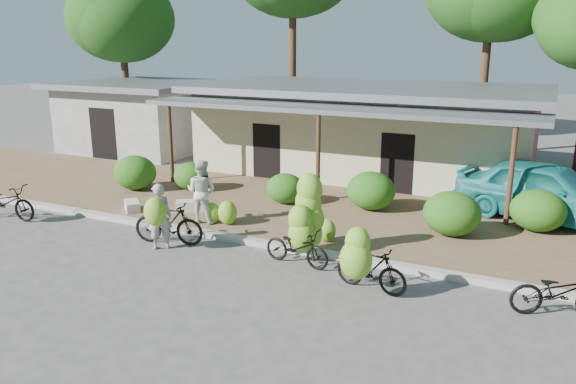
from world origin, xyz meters
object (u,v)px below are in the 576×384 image
(bike_right, at_px, (366,263))
(bystander, at_px, (201,191))
(bike_far_right, at_px, (560,292))
(teal_van, at_px, (547,191))
(tree_back_left, at_px, (119,17))
(vendor, at_px, (159,216))
(bike_left, at_px, (166,221))
(sack_far, at_px, (132,206))
(bike_far_left, at_px, (3,201))
(sack_near, at_px, (190,206))
(bike_center, at_px, (304,227))

(bike_right, xyz_separation_m, bystander, (-5.42, 2.22, 0.33))
(bike_far_right, distance_m, teal_van, 5.86)
(tree_back_left, distance_m, vendor, 17.79)
(bike_left, xyz_separation_m, sack_far, (-2.54, 1.67, -0.37))
(sack_far, relative_size, teal_van, 0.15)
(bystander, bearing_deg, bike_far_left, 12.93)
(teal_van, bearing_deg, tree_back_left, 88.06)
(sack_near, xyz_separation_m, vendor, (0.97, -2.65, 0.57))
(tree_back_left, xyz_separation_m, vendor, (11.69, -12.33, -5.27))
(bike_far_left, bearing_deg, sack_far, -63.22)
(bike_left, distance_m, teal_van, 10.40)
(tree_back_left, xyz_separation_m, teal_van, (20.21, -6.11, -5.15))
(bike_right, distance_m, teal_van, 7.25)
(bike_far_left, bearing_deg, bike_far_right, -95.66)
(bike_right, relative_size, sack_far, 2.22)
(sack_far, bearing_deg, bike_left, -33.21)
(tree_back_left, height_order, bystander, tree_back_left)
(bike_far_left, relative_size, teal_van, 0.41)
(bike_left, height_order, sack_far, bike_left)
(bike_far_right, xyz_separation_m, teal_van, (-0.42, 5.82, 0.48))
(bike_far_right, relative_size, vendor, 1.15)
(bike_right, bearing_deg, vendor, 97.46)
(sack_near, distance_m, bystander, 1.41)
(bike_center, relative_size, teal_van, 0.42)
(sack_near, relative_size, vendor, 0.51)
(vendor, bearing_deg, bike_far_right, 142.46)
(bike_far_right, bearing_deg, sack_near, 56.19)
(bike_left, bearing_deg, bystander, -10.08)
(bike_far_right, distance_m, sack_far, 11.58)
(sack_near, bearing_deg, bike_right, -25.07)
(bystander, relative_size, teal_van, 0.36)
(tree_back_left, bearing_deg, bike_far_right, -30.06)
(tree_back_left, distance_m, bike_right, 21.93)
(sack_far, bearing_deg, vendor, -37.12)
(bike_center, bearing_deg, bike_right, -114.30)
(bike_left, height_order, bike_far_right, bike_left)
(bystander, bearing_deg, bike_center, 155.76)
(bike_far_left, distance_m, vendor, 5.47)
(teal_van, bearing_deg, bike_far_right, -160.98)
(sack_near, relative_size, bystander, 0.48)
(bike_left, xyz_separation_m, bike_far_right, (8.93, 0.14, -0.16))
(sack_far, distance_m, teal_van, 11.88)
(vendor, bearing_deg, bike_center, 152.95)
(bike_right, bearing_deg, teal_van, -14.81)
(bike_far_left, relative_size, bike_center, 0.99)
(sack_near, bearing_deg, sack_far, -154.78)
(bike_right, height_order, bike_far_right, bike_right)
(bike_left, height_order, teal_van, teal_van)
(sack_near, relative_size, teal_van, 0.17)
(tree_back_left, relative_size, bike_center, 3.94)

